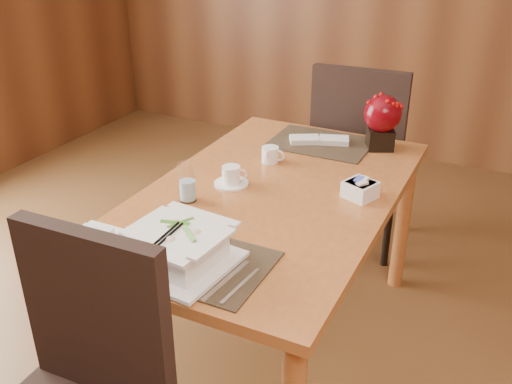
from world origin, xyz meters
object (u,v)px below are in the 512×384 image
at_px(soup_setting, 179,248).
at_px(bread_plate, 95,238).
at_px(dining_table, 271,213).
at_px(coffee_cup, 231,177).
at_px(water_glass, 187,182).
at_px(far_chair, 361,150).
at_px(creamer_jug, 270,155).
at_px(sugar_caddy, 360,190).
at_px(berry_decor, 382,119).

bearing_deg(soup_setting, bread_plate, -175.79).
bearing_deg(dining_table, coffee_cup, -174.59).
height_order(water_glass, far_chair, far_chair).
xyz_separation_m(coffee_cup, creamer_jug, (0.04, 0.27, 0.00)).
bearing_deg(coffee_cup, far_chair, 75.14).
bearing_deg(dining_table, soup_setting, -93.36).
relative_size(soup_setting, bread_plate, 2.04).
relative_size(coffee_cup, bread_plate, 0.83).
height_order(dining_table, soup_setting, soup_setting).
height_order(sugar_caddy, far_chair, far_chair).
bearing_deg(soup_setting, berry_decor, 81.89).
height_order(coffee_cup, water_glass, water_glass).
xyz_separation_m(water_glass, creamer_jug, (0.12, 0.46, -0.04)).
bearing_deg(water_glass, soup_setting, -61.19).
bearing_deg(berry_decor, sugar_caddy, -82.97).
relative_size(water_glass, berry_decor, 0.61).
bearing_deg(bread_plate, soup_setting, -1.36).
xyz_separation_m(dining_table, soup_setting, (-0.03, -0.59, 0.16)).
bearing_deg(dining_table, berry_decor, 67.26).
xyz_separation_m(soup_setting, sugar_caddy, (0.36, 0.68, -0.03)).
relative_size(coffee_cup, sugar_caddy, 1.28).
height_order(berry_decor, far_chair, far_chair).
height_order(water_glass, berry_decor, berry_decor).
xyz_separation_m(coffee_cup, far_chair, (0.25, 0.95, -0.19)).
relative_size(water_glass, creamer_jug, 1.60).
bearing_deg(sugar_caddy, creamer_jug, 160.59).
bearing_deg(sugar_caddy, coffee_cup, -166.76).
distance_m(dining_table, sugar_caddy, 0.36).
relative_size(soup_setting, coffee_cup, 2.46).
relative_size(coffee_cup, creamer_jug, 1.45).
relative_size(dining_table, sugar_caddy, 14.20).
relative_size(dining_table, coffee_cup, 11.07).
relative_size(dining_table, far_chair, 1.43).
height_order(water_glass, sugar_caddy, water_glass).
height_order(dining_table, bread_plate, bread_plate).
bearing_deg(creamer_jug, bread_plate, -107.93).
distance_m(dining_table, soup_setting, 0.61).
xyz_separation_m(coffee_cup, sugar_caddy, (0.48, 0.11, -0.00)).
xyz_separation_m(creamer_jug, berry_decor, (0.38, 0.36, 0.11)).
height_order(bread_plate, far_chair, far_chair).
relative_size(coffee_cup, water_glass, 0.91).
bearing_deg(creamer_jug, sugar_caddy, -20.64).
distance_m(coffee_cup, bread_plate, 0.60).
relative_size(creamer_jug, berry_decor, 0.38).
distance_m(sugar_caddy, bread_plate, 0.97).
bearing_deg(dining_table, bread_plate, -122.67).
distance_m(soup_setting, sugar_caddy, 0.77).
relative_size(dining_table, bread_plate, 9.17).
bearing_deg(berry_decor, creamer_jug, -136.39).
distance_m(dining_table, water_glass, 0.36).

